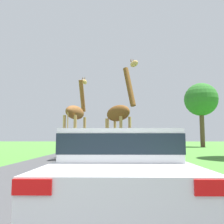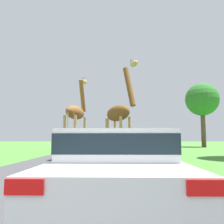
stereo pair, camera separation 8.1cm
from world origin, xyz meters
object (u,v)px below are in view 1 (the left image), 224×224
Objects in this scene: giraffe_companion at (76,114)px; car_queue_right at (130,142)px; car_lead_maroon at (120,166)px; car_verge_right at (86,142)px; car_queue_left at (124,145)px; giraffe_near_road at (119,113)px; car_far_ahead at (118,149)px; tree_mid_field at (201,100)px.

car_queue_right is at bearing 86.98° from giraffe_companion.
car_verge_right is at bearing 98.74° from car_lead_maroon.
car_verge_right is at bearing 177.15° from car_queue_right.
giraffe_companion reaches higher than car_queue_left.
car_queue_right is (1.47, 16.06, -1.73)m from giraffe_near_road.
car_far_ahead is at bearing -93.23° from car_queue_left.
car_far_ahead is at bearing -94.48° from car_queue_right.
car_queue_right reaches higher than car_verge_right.
car_queue_right is 11.06m from car_queue_left.
car_queue_left is at bearing 67.43° from giraffe_companion.
giraffe_near_road is 1.06× the size of car_verge_right.
car_far_ahead is 0.87× the size of car_verge_right.
tree_mid_field reaches higher than car_queue_left.
car_queue_right reaches higher than car_lead_maroon.
giraffe_companion is 5.44m from car_queue_left.
giraffe_companion is at bearing -84.66° from car_verge_right.
tree_mid_field reaches higher than car_far_ahead.
tree_mid_field is at bearing 9.64° from car_verge_right.
tree_mid_field is at bearing -151.34° from giraffe_near_road.
giraffe_companion is at bearing 117.82° from car_far_ahead.
giraffe_companion is 15.85m from car_queue_right.
car_queue_right is 0.95× the size of car_far_ahead.
giraffe_near_road reaches higher than car_queue_left.
car_queue_right is at bearing 86.37° from car_lead_maroon.
car_queue_left is 0.53× the size of tree_mid_field.
giraffe_companion is at bearing -104.37° from car_queue_right.
car_far_ahead is 25.76m from tree_mid_field.
giraffe_companion is 22.89m from tree_mid_field.
car_verge_right is (-3.82, 20.00, -0.07)m from car_far_ahead.
giraffe_near_road is 2.57m from giraffe_companion.
tree_mid_field is (15.01, 2.55, 5.51)m from car_verge_right.
car_verge_right is (-3.89, 16.33, -1.78)m from giraffe_near_road.
car_lead_maroon is at bearing -93.63° from car_queue_right.
car_verge_right is at bearing 106.70° from giraffe_companion.
tree_mid_field reaches higher than car_verge_right.
giraffe_companion is 1.25× the size of car_lead_maroon.
car_far_ahead is at bearing -50.82° from giraffe_companion.
car_queue_right is 5.37m from car_verge_right.
tree_mid_field is (9.65, 2.82, 5.46)m from car_queue_right.
giraffe_companion reaches higher than car_far_ahead.
giraffe_near_road is at bearing -94.72° from car_queue_left.
car_far_ahead is at bearing 89.88° from car_lead_maroon.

